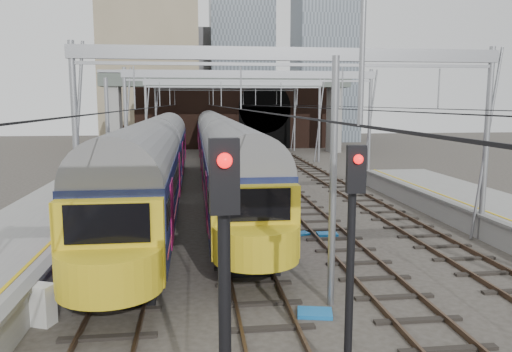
{
  "coord_description": "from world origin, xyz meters",
  "views": [
    {
      "loc": [
        -3.8,
        -11.28,
        5.75
      ],
      "look_at": [
        -1.01,
        11.29,
        2.4
      ],
      "focal_mm": 35.0,
      "sensor_mm": 36.0,
      "label": 1
    }
  ],
  "objects": [
    {
      "name": "ground",
      "position": [
        0.0,
        0.0,
        0.0
      ],
      "size": [
        160.0,
        160.0,
        0.0
      ],
      "primitive_type": "plane",
      "color": "#38332D",
      "rests_on": "ground"
    },
    {
      "name": "tracks",
      "position": [
        0.0,
        15.0,
        0.02
      ],
      "size": [
        14.4,
        80.0,
        0.22
      ],
      "color": "#4C3828",
      "rests_on": "ground"
    },
    {
      "name": "overhead_line",
      "position": [
        0.0,
        21.49,
        6.57
      ],
      "size": [
        16.8,
        80.0,
        8.0
      ],
      "color": "gray",
      "rests_on": "ground"
    },
    {
      "name": "retaining_wall",
      "position": [
        1.4,
        51.93,
        4.33
      ],
      "size": [
        28.0,
        2.75,
        9.0
      ],
      "color": "black",
      "rests_on": "ground"
    },
    {
      "name": "overbridge",
      "position": [
        0.0,
        46.0,
        7.27
      ],
      "size": [
        28.0,
        3.0,
        9.25
      ],
      "color": "gray",
      "rests_on": "ground"
    },
    {
      "name": "city_skyline",
      "position": [
        2.73,
        70.48,
        17.09
      ],
      "size": [
        37.5,
        27.5,
        60.0
      ],
      "color": "tan",
      "rests_on": "ground"
    },
    {
      "name": "train_main",
      "position": [
        -2.0,
        35.68,
        2.49
      ],
      "size": [
        2.81,
        64.91,
        4.83
      ],
      "color": "black",
      "rests_on": "ground"
    },
    {
      "name": "train_second",
      "position": [
        -6.0,
        17.74,
        2.52
      ],
      "size": [
        2.86,
        33.06,
        4.9
      ],
      "color": "black",
      "rests_on": "ground"
    },
    {
      "name": "signal_near_left",
      "position": [
        -3.44,
        -4.97,
        3.31
      ],
      "size": [
        0.39,
        0.48,
        5.31
      ],
      "rotation": [
        0.0,
        0.0,
        0.08
      ],
      "color": "black",
      "rests_on": "ground"
    },
    {
      "name": "signal_near_centre",
      "position": [
        -0.81,
        -2.23,
        3.13
      ],
      "size": [
        0.37,
        0.47,
        4.97
      ],
      "rotation": [
        0.0,
        0.0,
        -0.09
      ],
      "color": "black",
      "rests_on": "ground"
    },
    {
      "name": "relay_cabinet",
      "position": [
        -7.8,
        1.64,
        0.54
      ],
      "size": [
        0.67,
        0.62,
        1.08
      ],
      "primitive_type": "cube",
      "rotation": [
        0.0,
        0.0,
        -0.39
      ],
      "color": "silver",
      "rests_on": "ground"
    },
    {
      "name": "equip_cover_a",
      "position": [
        -0.62,
        1.35,
        0.06
      ],
      "size": [
        1.06,
        0.84,
        0.11
      ],
      "primitive_type": "cube",
      "rotation": [
        0.0,
        0.0,
        -0.21
      ],
      "color": "#1766B1",
      "rests_on": "ground"
    },
    {
      "name": "equip_cover_b",
      "position": [
        0.74,
        9.63,
        0.04
      ],
      "size": [
        0.88,
        0.74,
        0.09
      ],
      "primitive_type": "cube",
      "rotation": [
        0.0,
        0.0,
        0.32
      ],
      "color": "#1766B1",
      "rests_on": "ground"
    },
    {
      "name": "equip_cover_c",
      "position": [
        1.9,
        9.4,
        0.05
      ],
      "size": [
        0.9,
        0.66,
        0.1
      ],
      "primitive_type": "cube",
      "rotation": [
        0.0,
        0.0,
        -0.05
      ],
      "color": "#1766B1",
      "rests_on": "ground"
    }
  ]
}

